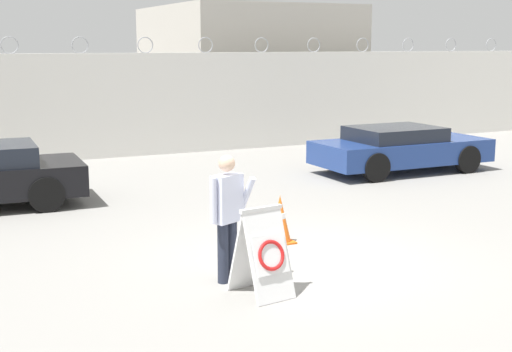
{
  "coord_description": "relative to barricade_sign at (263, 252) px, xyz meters",
  "views": [
    {
      "loc": [
        -5.08,
        -8.93,
        3.21
      ],
      "look_at": [
        -0.45,
        0.84,
        1.2
      ],
      "focal_mm": 50.0,
      "sensor_mm": 36.0,
      "label": 1
    }
  ],
  "objects": [
    {
      "name": "ground_plane",
      "position": [
        1.23,
        1.02,
        -0.58
      ],
      "size": [
        90.0,
        90.0,
        0.0
      ],
      "primitive_type": "plane",
      "color": "gray"
    },
    {
      "name": "building_block",
      "position": [
        7.89,
        17.77,
        1.72
      ],
      "size": [
        6.61,
        7.43,
        4.61
      ],
      "color": "#B2ADA3",
      "rests_on": "ground_plane"
    },
    {
      "name": "perimeter_wall",
      "position": [
        1.23,
        12.17,
        0.9
      ],
      "size": [
        36.0,
        0.3,
        3.41
      ],
      "color": "silver",
      "rests_on": "ground_plane"
    },
    {
      "name": "traffic_cone_near",
      "position": [
        1.34,
        2.12,
        -0.19
      ],
      "size": [
        0.42,
        0.42,
        0.79
      ],
      "color": "orange",
      "rests_on": "ground_plane"
    },
    {
      "name": "security_guard",
      "position": [
        -0.19,
        0.7,
        0.4
      ],
      "size": [
        0.69,
        0.39,
        1.75
      ],
      "rotation": [
        0.0,
        0.0,
        0.44
      ],
      "color": "#232838",
      "rests_on": "ground_plane"
    },
    {
      "name": "parked_car_far_side",
      "position": [
        7.1,
        6.65,
        0.03
      ],
      "size": [
        4.49,
        1.98,
        1.16
      ],
      "rotation": [
        0.0,
        0.0,
        0.01
      ],
      "color": "black",
      "rests_on": "ground_plane"
    },
    {
      "name": "barricade_sign",
      "position": [
        0.0,
        0.0,
        0.0
      ],
      "size": [
        0.69,
        0.83,
        1.17
      ],
      "rotation": [
        0.0,
        0.0,
        0.15
      ],
      "color": "white",
      "rests_on": "ground_plane"
    }
  ]
}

